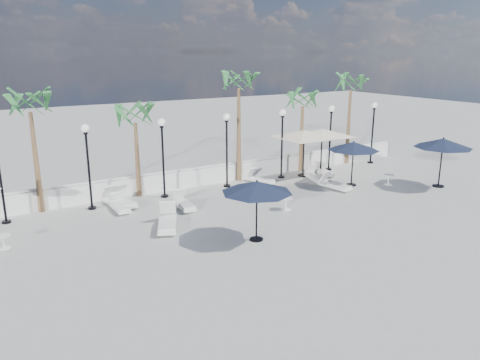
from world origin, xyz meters
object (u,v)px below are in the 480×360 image
lounger_3 (184,203)px  lounger_6 (323,171)px  lounger_4 (260,179)px  lounger_7 (316,177)px  lounger_0 (167,222)px  lounger_1 (119,206)px  lounger_2 (119,201)px  lounger_5 (335,185)px  parasol_navy_left (257,187)px  parasol_navy_right (443,143)px  parasol_navy_mid (354,146)px  parasol_cream_sq_a (304,131)px  parasol_cream_sq_b (322,129)px

lounger_3 → lounger_6: bearing=13.8°
lounger_4 → lounger_7: (2.84, -1.26, 0.02)m
lounger_0 → lounger_1: lounger_0 is taller
lounger_2 → lounger_1: bearing=-120.3°
lounger_5 → lounger_6: (1.39, 2.53, -0.01)m
lounger_1 → lounger_3: 2.87m
lounger_1 → parasol_navy_left: size_ratio=0.64×
lounger_2 → parasol_navy_right: size_ratio=0.74×
parasol_navy_left → lounger_5: bearing=26.6°
lounger_0 → lounger_2: bearing=126.5°
lounger_4 → lounger_5: 4.01m
lounger_0 → parasol_navy_right: bearing=17.1°
lounger_1 → parasol_navy_right: bearing=-16.7°
lounger_5 → parasol_navy_right: 5.92m
lounger_3 → parasol_navy_mid: bearing=-1.2°
lounger_3 → lounger_6: size_ratio=1.06×
lounger_3 → parasol_cream_sq_a: parasol_cream_sq_a is taller
parasol_navy_mid → parasol_cream_sq_b: 2.94m
lounger_4 → lounger_7: bearing=-39.1°
lounger_0 → parasol_navy_mid: parasol_navy_mid is taller
lounger_6 → parasol_navy_mid: bearing=-85.3°
lounger_4 → lounger_6: bearing=-21.5°
lounger_4 → lounger_5: bearing=-63.3°
lounger_0 → lounger_6: size_ratio=1.29×
lounger_5 → parasol_navy_mid: (1.21, 0.08, 1.88)m
lounger_1 → parasol_navy_mid: 12.15m
parasol_navy_right → lounger_4: bearing=144.5°
parasol_cream_sq_a → parasol_navy_right: bearing=-49.0°
lounger_0 → parasol_navy_mid: 10.96m
lounger_6 → parasol_navy_left: bearing=-135.5°
lounger_4 → parasol_navy_mid: 5.20m
parasol_navy_right → parasol_cream_sq_b: (-3.41, 5.43, 0.26)m
lounger_7 → parasol_navy_right: (4.80, -4.18, 2.06)m
lounger_5 → parasol_navy_mid: size_ratio=0.70×
lounger_7 → lounger_5: bearing=-79.0°
parasol_navy_mid → parasol_navy_right: size_ratio=0.91×
lounger_4 → parasol_navy_right: (7.64, -5.44, 2.09)m
lounger_0 → parasol_cream_sq_a: parasol_cream_sq_a is taller
parasol_navy_right → parasol_cream_sq_b: parasol_cream_sq_b is taller
parasol_navy_left → lounger_3: bearing=99.2°
lounger_4 → lounger_1: bearing=169.1°
lounger_6 → parasol_cream_sq_b: parasol_cream_sq_b is taller
lounger_1 → lounger_2: lounger_2 is taller
lounger_3 → lounger_7: lounger_7 is taller
lounger_0 → lounger_4: size_ratio=1.24×
lounger_4 → lounger_5: size_ratio=0.98×
lounger_5 → lounger_0: bearing=174.1°
lounger_0 → lounger_6: bearing=40.4°
parasol_navy_right → parasol_cream_sq_a: size_ratio=0.51×
lounger_4 → lounger_6: size_ratio=1.04×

